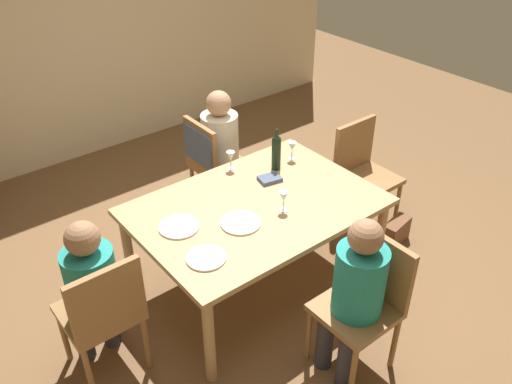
{
  "coord_description": "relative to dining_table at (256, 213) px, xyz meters",
  "views": [
    {
      "loc": [
        -1.92,
        -2.4,
        2.84
      ],
      "look_at": [
        0.0,
        0.0,
        0.83
      ],
      "focal_mm": 37.58,
      "sensor_mm": 36.0,
      "label": 1
    }
  ],
  "objects": [
    {
      "name": "dinner_plate_guest_left",
      "position": [
        -0.6,
        -0.27,
        0.08
      ],
      "size": [
        0.25,
        0.25,
        0.01
      ],
      "primitive_type": "cylinder",
      "color": "white",
      "rests_on": "dining_table"
    },
    {
      "name": "chair_left_end",
      "position": [
        -1.22,
        -0.09,
        -0.12
      ],
      "size": [
        0.44,
        0.44,
        0.92
      ],
      "color": "olive",
      "rests_on": "ground_plane"
    },
    {
      "name": "wine_bottle_tall_green",
      "position": [
        0.42,
        0.28,
        0.23
      ],
      "size": [
        0.07,
        0.07,
        0.34
      ],
      "color": "black",
      "rests_on": "dining_table"
    },
    {
      "name": "wine_glass_near_right",
      "position": [
        0.1,
        -0.17,
        0.18
      ],
      "size": [
        0.07,
        0.07,
        0.15
      ],
      "color": "silver",
      "rests_on": "dining_table"
    },
    {
      "name": "chair_far_right",
      "position": [
        0.25,
        0.97,
        -0.06
      ],
      "size": [
        0.46,
        0.44,
        0.92
      ],
      "rotation": [
        0.0,
        0.0,
        -1.57
      ],
      "color": "olive",
      "rests_on": "ground_plane"
    },
    {
      "name": "wine_glass_centre",
      "position": [
        0.15,
        0.5,
        0.18
      ],
      "size": [
        0.07,
        0.07,
        0.15
      ],
      "color": "silver",
      "rests_on": "dining_table"
    },
    {
      "name": "person_man_bearded",
      "position": [
        0.4,
        0.97,
        0.01
      ],
      "size": [
        0.36,
        0.32,
        1.15
      ],
      "rotation": [
        0.0,
        0.0,
        -1.57
      ],
      "color": "#33333D",
      "rests_on": "ground_plane"
    },
    {
      "name": "folded_napkin",
      "position": [
        0.27,
        0.18,
        0.09
      ],
      "size": [
        0.18,
        0.15,
        0.03
      ],
      "primitive_type": "cube",
      "rotation": [
        0.0,
        0.0,
        -0.2
      ],
      "color": "#4C5B75",
      "rests_on": "dining_table"
    },
    {
      "name": "dinner_plate_host",
      "position": [
        -0.22,
        -0.12,
        0.08
      ],
      "size": [
        0.27,
        0.27,
        0.01
      ],
      "primitive_type": "cylinder",
      "color": "white",
      "rests_on": "dining_table"
    },
    {
      "name": "chair_near",
      "position": [
        0.09,
        -0.97,
        -0.12
      ],
      "size": [
        0.44,
        0.44,
        0.92
      ],
      "rotation": [
        0.0,
        0.0,
        1.57
      ],
      "color": "olive",
      "rests_on": "ground_plane"
    },
    {
      "name": "rear_room_partition",
      "position": [
        0.0,
        2.79,
        0.69
      ],
      "size": [
        6.4,
        0.12,
        2.7
      ],
      "primitive_type": "cube",
      "color": "beige",
      "rests_on": "ground_plane"
    },
    {
      "name": "dinner_plate_guest_right",
      "position": [
        -0.56,
        0.1,
        0.08
      ],
      "size": [
        0.27,
        0.27,
        0.01
      ],
      "primitive_type": "cylinder",
      "color": "white",
      "rests_on": "dining_table"
    },
    {
      "name": "person_man_guest",
      "position": [
        -1.22,
        0.03,
        -0.01
      ],
      "size": [
        0.3,
        0.35,
        1.12
      ],
      "color": "#33333D",
      "rests_on": "ground_plane"
    },
    {
      "name": "handbag",
      "position": [
        1.22,
        -0.35,
        -0.55
      ],
      "size": [
        0.3,
        0.17,
        0.22
      ],
      "primitive_type": "cube",
      "rotation": [
        0.0,
        0.0,
        3.31
      ],
      "color": "brown",
      "rests_on": "ground_plane"
    },
    {
      "name": "wine_glass_near_left",
      "position": [
        0.62,
        0.32,
        0.18
      ],
      "size": [
        0.07,
        0.07,
        0.15
      ],
      "color": "silver",
      "rests_on": "dining_table"
    },
    {
      "name": "ground_plane",
      "position": [
        0.0,
        0.0,
        -0.66
      ],
      "size": [
        10.0,
        10.0,
        0.0
      ],
      "primitive_type": "plane",
      "color": "brown"
    },
    {
      "name": "chair_right_end",
      "position": [
        1.22,
        0.09,
        -0.12
      ],
      "size": [
        0.44,
        0.44,
        0.92
      ],
      "rotation": [
        0.0,
        0.0,
        3.14
      ],
      "color": "olive",
      "rests_on": "ground_plane"
    },
    {
      "name": "person_woman_host",
      "position": [
        -0.03,
        -0.97,
        -0.0
      ],
      "size": [
        0.35,
        0.31,
        1.13
      ],
      "rotation": [
        0.0,
        0.0,
        1.57
      ],
      "color": "#33333D",
      "rests_on": "ground_plane"
    },
    {
      "name": "dining_table",
      "position": [
        0.0,
        0.0,
        0.0
      ],
      "size": [
        1.68,
        1.17,
        0.73
      ],
      "color": "tan",
      "rests_on": "ground_plane"
    }
  ]
}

